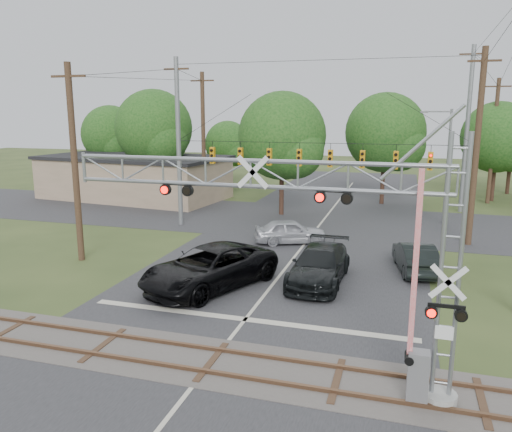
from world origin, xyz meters
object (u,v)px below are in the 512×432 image
(pickup_black, at_px, (210,268))
(traffic_signal_span, at_px, (328,149))
(streetlight, at_px, (445,161))
(crossing_gantry, at_px, (323,233))
(sedan_silver, at_px, (290,231))
(commercial_building, at_px, (134,177))
(car_dark, at_px, (319,265))

(pickup_black, bearing_deg, traffic_signal_span, 97.10)
(pickup_black, relative_size, streetlight, 0.84)
(crossing_gantry, bearing_deg, sedan_silver, 105.83)
(pickup_black, relative_size, commercial_building, 0.39)
(commercial_building, height_order, streetlight, streetlight)
(car_dark, relative_size, sedan_silver, 1.32)
(crossing_gantry, bearing_deg, car_dark, 99.67)
(crossing_gantry, bearing_deg, streetlight, 78.87)
(crossing_gantry, height_order, commercial_building, crossing_gantry)
(sedan_silver, bearing_deg, car_dark, -179.02)
(sedan_silver, distance_m, commercial_building, 21.25)
(pickup_black, xyz_separation_m, sedan_silver, (1.78, 8.73, -0.20))
(crossing_gantry, distance_m, commercial_building, 35.32)
(crossing_gantry, bearing_deg, commercial_building, 128.67)
(traffic_signal_span, xyz_separation_m, commercial_building, (-19.33, 9.13, -3.61))
(crossing_gantry, xyz_separation_m, sedan_silver, (-4.43, 15.62, -3.87))
(car_dark, relative_size, commercial_building, 0.33)
(pickup_black, distance_m, car_dark, 5.14)
(traffic_signal_span, bearing_deg, crossing_gantry, -81.72)
(traffic_signal_span, bearing_deg, sedan_silver, -122.68)
(car_dark, distance_m, commercial_building, 27.58)
(pickup_black, relative_size, sedan_silver, 1.56)
(traffic_signal_span, bearing_deg, commercial_building, 154.72)
(traffic_signal_span, distance_m, pickup_black, 12.87)
(pickup_black, relative_size, car_dark, 1.18)
(traffic_signal_span, relative_size, car_dark, 3.35)
(traffic_signal_span, xyz_separation_m, pickup_black, (-3.54, -11.47, -4.63))
(car_dark, bearing_deg, traffic_signal_span, 98.16)
(pickup_black, bearing_deg, commercial_building, 151.71)
(traffic_signal_span, bearing_deg, streetlight, 37.45)
(car_dark, distance_m, streetlight, 16.66)
(crossing_gantry, xyz_separation_m, traffic_signal_span, (-2.67, 18.36, 0.96))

